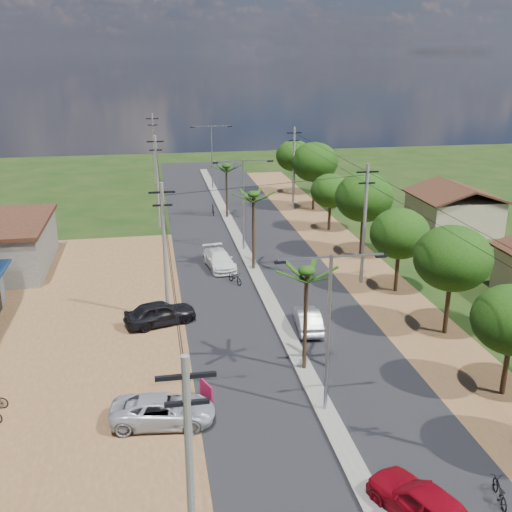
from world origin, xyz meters
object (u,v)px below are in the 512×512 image
Objects in this scene: car_white_far at (219,260)px; car_parked_dark at (160,313)px; car_silver_mid at (308,320)px; car_red_near at (424,506)px; moto_rider_east at (500,492)px; roadside_sign at (206,392)px; car_parked_silver at (163,411)px.

car_parked_dark reaches higher than car_white_far.
car_parked_dark is at bearing -8.91° from car_silver_mid.
car_red_near is 1.05× the size of car_parked_dark.
moto_rider_east is (7.48, -28.09, -0.26)m from car_white_far.
moto_rider_east is at bearing -62.84° from roadside_sign.
car_parked_silver is 4.13× the size of roadside_sign.
moto_rider_east is at bearing -82.87° from car_white_far.
car_red_near is 3.45m from moto_rider_east.
car_parked_dark reaches higher than moto_rider_east.
moto_rider_east is at bearing -114.02° from car_parked_silver.
moto_rider_east is at bearing 107.66° from car_silver_mid.
car_silver_mid reaches higher than roadside_sign.
roadside_sign is at bearing 50.53° from car_silver_mid.
car_red_near is at bearing 95.69° from car_silver_mid.
car_red_near is at bearing -171.61° from car_parked_dark.
car_white_far is (-4.09, 28.64, -0.11)m from car_red_near.
car_white_far is 19.30m from roadside_sign.
car_red_near is at bearing -75.70° from roadside_sign.
roadside_sign is (-7.00, 9.56, -0.30)m from car_red_near.
car_white_far is 21.25m from car_parked_silver.
car_parked_dark reaches higher than car_silver_mid.
car_parked_dark is 3.85× the size of roadside_sign.
car_parked_dark is (-4.91, -9.78, 0.07)m from car_white_far.
car_parked_silver is at bearing -16.22° from moto_rider_east.
car_parked_dark reaches higher than car_parked_silver.
roadside_sign reaches higher than moto_rider_east.
car_silver_mid is 16.32m from moto_rider_east.
car_white_far is (-4.09, 12.12, 0.03)m from car_silver_mid.
car_parked_silver is (-9.16, 8.00, -0.13)m from car_red_near.
car_parked_silver is at bearing 162.07° from car_parked_dark.
moto_rider_east is (12.54, -7.44, -0.24)m from car_parked_silver.
moto_rider_east is (3.38, -15.96, -0.23)m from car_silver_mid.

